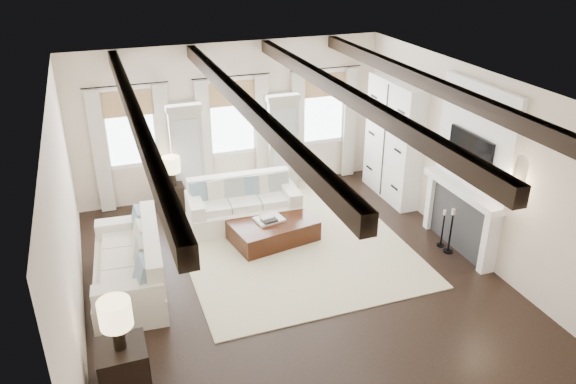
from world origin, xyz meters
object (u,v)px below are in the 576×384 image
object	(u,v)px
ottoman	(273,231)
side_table_front	(124,366)
sofa_back	(243,205)
sofa_left	(133,266)
side_table_back	(175,198)

from	to	relation	value
ottoman	side_table_front	size ratio (longest dim) A/B	2.47
sofa_back	sofa_left	size ratio (longest dim) A/B	0.91
sofa_back	side_table_back	size ratio (longest dim) A/B	3.71
ottoman	side_table_back	bearing A→B (deg)	119.59
sofa_left	side_table_back	world-z (taller)	sofa_left
ottoman	sofa_left	bearing A→B (deg)	-175.64
ottoman	side_table_back	world-z (taller)	side_table_back
ottoman	side_table_back	distance (m)	2.34
sofa_left	side_table_back	bearing A→B (deg)	66.70
sofa_left	ottoman	bearing A→B (deg)	14.51
sofa_left	sofa_back	bearing A→B (deg)	34.64
sofa_back	side_table_back	world-z (taller)	sofa_back
sofa_back	side_table_front	world-z (taller)	sofa_back
sofa_back	side_table_front	xyz separation A→B (m)	(-2.57, -3.68, -0.07)
side_table_back	sofa_back	bearing A→B (deg)	-38.13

